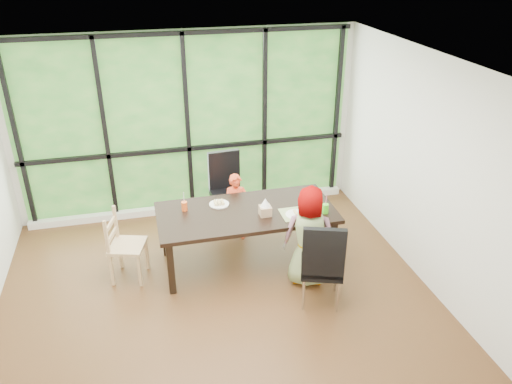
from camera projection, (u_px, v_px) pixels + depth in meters
ground at (217, 294)px, 5.98m from camera, size 5.00×5.00×0.00m
back_wall at (187, 125)px, 7.32m from camera, size 5.00×0.00×5.00m
foliage_backdrop at (187, 125)px, 7.31m from camera, size 4.80×0.02×2.65m
window_mullions at (188, 126)px, 7.27m from camera, size 4.80×0.06×2.65m
window_sill at (193, 206)px, 7.82m from camera, size 4.80×0.12×0.10m
dining_table at (247, 237)px, 6.42m from camera, size 2.26×1.18×0.75m
chair_window_leather at (228, 191)px, 7.21m from camera, size 0.50×0.50×1.08m
chair_interior_leather at (322, 261)px, 5.64m from camera, size 0.59×0.59×1.08m
chair_end_beech at (128, 246)px, 6.09m from camera, size 0.50×0.52×0.90m
child_toddler at (236, 207)px, 6.91m from camera, size 0.38×0.28×0.96m
child_older at (311, 236)px, 5.94m from camera, size 0.72×0.59×1.27m
placemat at (300, 213)px, 6.19m from camera, size 0.46×0.34×0.01m
plate_far at (219, 204)px, 6.39m from camera, size 0.25×0.25×0.02m
plate_near at (296, 215)px, 6.15m from camera, size 0.26×0.26×0.02m
orange_cup at (184, 206)px, 6.24m from camera, size 0.07×0.07×0.12m
green_cup at (325, 209)px, 6.18m from camera, size 0.08×0.08×0.12m
tissue_box at (265, 211)px, 6.13m from camera, size 0.14×0.14×0.12m
crepe_rolls_far at (219, 202)px, 6.38m from camera, size 0.15×0.12×0.04m
crepe_rolls_near at (296, 213)px, 6.14m from camera, size 0.05×0.12×0.04m
straw_white at (184, 199)px, 6.19m from camera, size 0.01×0.04×0.20m
straw_pink at (326, 201)px, 6.13m from camera, size 0.01×0.04×0.20m
tissue at (265, 202)px, 6.08m from camera, size 0.12×0.12×0.11m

